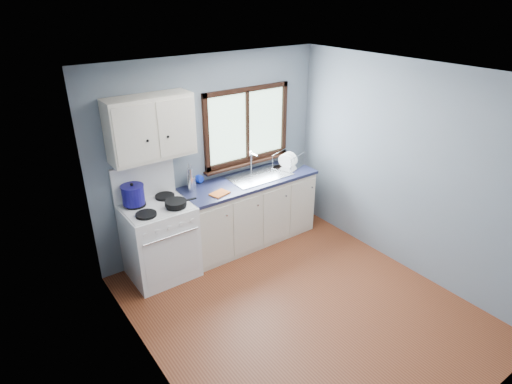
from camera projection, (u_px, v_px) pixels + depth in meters
floor at (300, 308)px, 4.71m from camera, size 3.20×3.60×0.02m
ceiling at (313, 75)px, 3.62m from camera, size 3.20×3.60×0.02m
wall_back at (212, 154)px, 5.49m from camera, size 3.20×0.02×2.50m
wall_front at (488, 309)px, 2.84m from camera, size 3.20×0.02×2.50m
wall_left at (150, 263)px, 3.32m from camera, size 0.02×3.60×2.50m
wall_right at (408, 170)px, 5.01m from camera, size 0.02×3.60×2.50m
gas_range at (159, 239)px, 5.07m from camera, size 0.76×0.69×1.36m
base_cabinets at (249, 214)px, 5.81m from camera, size 1.85×0.60×0.88m
countertop at (249, 181)px, 5.59m from camera, size 1.89×0.64×0.04m
sink at (260, 180)px, 5.71m from camera, size 0.84×0.46×0.44m
window at (247, 131)px, 5.65m from camera, size 1.36×0.10×1.03m
upper_cabinets at (151, 128)px, 4.67m from camera, size 0.95×0.35×0.70m
skillet at (176, 203)px, 4.83m from camera, size 0.38×0.27×0.05m
stockpot at (133, 194)px, 4.82m from camera, size 0.34×0.34×0.26m
utensil_crock at (191, 182)px, 5.33m from camera, size 0.15×0.15×0.36m
thermos at (190, 180)px, 5.19m from camera, size 0.09×0.09×0.30m
soap_bottle at (201, 174)px, 5.41m from camera, size 0.13×0.13×0.28m
dish_towel at (220, 193)px, 5.18m from camera, size 0.26×0.21×0.02m
dish_rack at (288, 163)px, 5.95m from camera, size 0.49×0.43×0.21m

